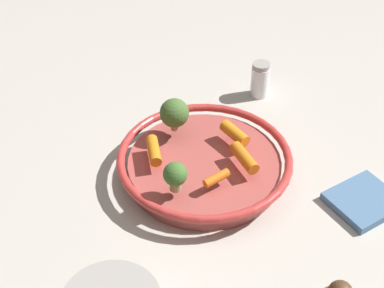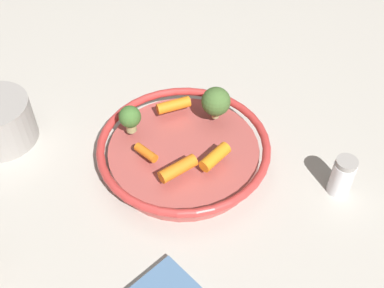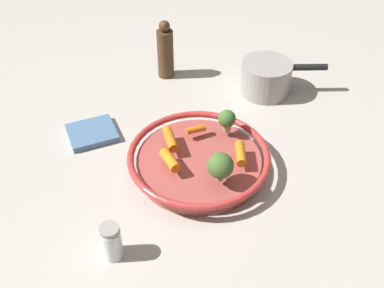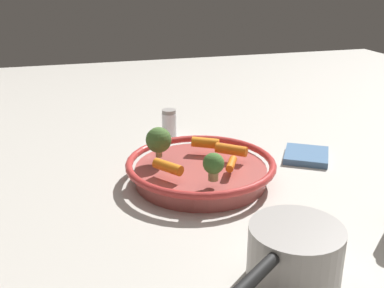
# 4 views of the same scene
# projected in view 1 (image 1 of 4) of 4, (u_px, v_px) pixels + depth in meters

# --- Properties ---
(ground_plane) EXTENTS (2.59, 2.59, 0.00)m
(ground_plane) POSITION_uv_depth(u_px,v_px,m) (204.00, 175.00, 0.99)
(ground_plane) COLOR #B7B2A8
(serving_bowl) EXTENTS (0.29, 0.29, 0.05)m
(serving_bowl) POSITION_uv_depth(u_px,v_px,m) (204.00, 164.00, 0.97)
(serving_bowl) COLOR #A84C47
(serving_bowl) RESTS_ON ground_plane
(baby_carrot_left) EXTENTS (0.04, 0.06, 0.02)m
(baby_carrot_left) POSITION_uv_depth(u_px,v_px,m) (235.00, 133.00, 0.98)
(baby_carrot_left) COLOR orange
(baby_carrot_left) RESTS_ON serving_bowl
(baby_carrot_near_rim) EXTENTS (0.05, 0.03, 0.02)m
(baby_carrot_near_rim) POSITION_uv_depth(u_px,v_px,m) (216.00, 178.00, 0.90)
(baby_carrot_near_rim) COLOR orange
(baby_carrot_near_rim) RESTS_ON serving_bowl
(baby_carrot_center) EXTENTS (0.06, 0.06, 0.02)m
(baby_carrot_center) POSITION_uv_depth(u_px,v_px,m) (244.00, 158.00, 0.93)
(baby_carrot_center) COLOR orange
(baby_carrot_center) RESTS_ON serving_bowl
(baby_carrot_back) EXTENTS (0.06, 0.05, 0.02)m
(baby_carrot_back) POSITION_uv_depth(u_px,v_px,m) (154.00, 150.00, 0.95)
(baby_carrot_back) COLOR orange
(baby_carrot_back) RESTS_ON serving_bowl
(broccoli_floret_mid) EXTENTS (0.05, 0.05, 0.06)m
(broccoli_floret_mid) POSITION_uv_depth(u_px,v_px,m) (174.00, 113.00, 0.98)
(broccoli_floret_mid) COLOR tan
(broccoli_floret_mid) RESTS_ON serving_bowl
(broccoli_floret_large) EXTENTS (0.04, 0.04, 0.05)m
(broccoli_floret_large) POSITION_uv_depth(u_px,v_px,m) (175.00, 175.00, 0.88)
(broccoli_floret_large) COLOR tan
(broccoli_floret_large) RESTS_ON serving_bowl
(salt_shaker) EXTENTS (0.04, 0.04, 0.07)m
(salt_shaker) POSITION_uv_depth(u_px,v_px,m) (260.00, 80.00, 1.14)
(salt_shaker) COLOR white
(salt_shaker) RESTS_ON ground_plane
(dish_towel) EXTENTS (0.14, 0.13, 0.01)m
(dish_towel) POSITION_uv_depth(u_px,v_px,m) (364.00, 201.00, 0.93)
(dish_towel) COLOR #4C7099
(dish_towel) RESTS_ON ground_plane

